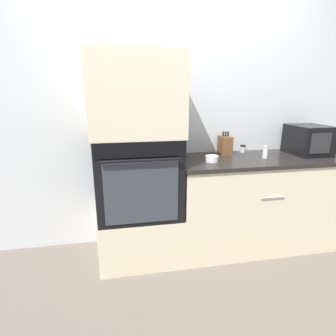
{
  "coord_description": "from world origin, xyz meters",
  "views": [
    {
      "loc": [
        -0.5,
        -1.89,
        1.48
      ],
      "look_at": [
        -0.12,
        0.21,
        0.87
      ],
      "focal_mm": 28.0,
      "sensor_mm": 36.0,
      "label": 1
    }
  ],
  "objects_px": {
    "microwave": "(308,140)",
    "bowl": "(212,159)",
    "knife_block": "(225,145)",
    "condiment_jar_mid": "(183,151)",
    "condiment_jar_near": "(243,149)",
    "condiment_jar_far": "(265,152)",
    "wall_oven": "(139,175)"
  },
  "relations": [
    {
      "from": "condiment_jar_far",
      "to": "bowl",
      "type": "bearing_deg",
      "value": -177.13
    },
    {
      "from": "condiment_jar_mid",
      "to": "condiment_jar_far",
      "type": "distance_m",
      "value": 0.76
    },
    {
      "from": "wall_oven",
      "to": "condiment_jar_near",
      "type": "xyz_separation_m",
      "value": [
        1.07,
        0.23,
        0.15
      ]
    },
    {
      "from": "knife_block",
      "to": "condiment_jar_mid",
      "type": "relative_size",
      "value": 2.85
    },
    {
      "from": "bowl",
      "to": "wall_oven",
      "type": "bearing_deg",
      "value": 173.95
    },
    {
      "from": "bowl",
      "to": "condiment_jar_far",
      "type": "height_order",
      "value": "condiment_jar_far"
    },
    {
      "from": "knife_block",
      "to": "condiment_jar_near",
      "type": "height_order",
      "value": "knife_block"
    },
    {
      "from": "knife_block",
      "to": "bowl",
      "type": "height_order",
      "value": "knife_block"
    },
    {
      "from": "microwave",
      "to": "condiment_jar_near",
      "type": "xyz_separation_m",
      "value": [
        -0.59,
        0.18,
        -0.1
      ]
    },
    {
      "from": "wall_oven",
      "to": "condiment_jar_far",
      "type": "distance_m",
      "value": 1.17
    },
    {
      "from": "wall_oven",
      "to": "condiment_jar_far",
      "type": "xyz_separation_m",
      "value": [
        1.16,
        -0.04,
        0.17
      ]
    },
    {
      "from": "wall_oven",
      "to": "knife_block",
      "type": "xyz_separation_m",
      "value": [
        0.86,
        0.19,
        0.2
      ]
    },
    {
      "from": "microwave",
      "to": "condiment_jar_far",
      "type": "height_order",
      "value": "microwave"
    },
    {
      "from": "knife_block",
      "to": "bowl",
      "type": "relative_size",
      "value": 1.88
    },
    {
      "from": "microwave",
      "to": "bowl",
      "type": "relative_size",
      "value": 3.26
    },
    {
      "from": "bowl",
      "to": "condiment_jar_near",
      "type": "xyz_separation_m",
      "value": [
        0.44,
        0.3,
        0.01
      ]
    },
    {
      "from": "knife_block",
      "to": "condiment_jar_mid",
      "type": "distance_m",
      "value": 0.41
    },
    {
      "from": "bowl",
      "to": "condiment_jar_mid",
      "type": "relative_size",
      "value": 1.52
    },
    {
      "from": "microwave",
      "to": "knife_block",
      "type": "relative_size",
      "value": 1.73
    },
    {
      "from": "wall_oven",
      "to": "microwave",
      "type": "height_order",
      "value": "microwave"
    },
    {
      "from": "wall_oven",
      "to": "condiment_jar_near",
      "type": "bearing_deg",
      "value": 12.24
    },
    {
      "from": "microwave",
      "to": "condiment_jar_near",
      "type": "distance_m",
      "value": 0.63
    },
    {
      "from": "wall_oven",
      "to": "condiment_jar_mid",
      "type": "xyz_separation_m",
      "value": [
        0.45,
        0.22,
        0.15
      ]
    },
    {
      "from": "condiment_jar_mid",
      "to": "wall_oven",
      "type": "bearing_deg",
      "value": -153.93
    },
    {
      "from": "wall_oven",
      "to": "knife_block",
      "type": "bearing_deg",
      "value": 12.53
    },
    {
      "from": "microwave",
      "to": "bowl",
      "type": "bearing_deg",
      "value": -173.16
    },
    {
      "from": "condiment_jar_far",
      "to": "microwave",
      "type": "bearing_deg",
      "value": 10.9
    },
    {
      "from": "bowl",
      "to": "condiment_jar_mid",
      "type": "xyz_separation_m",
      "value": [
        -0.18,
        0.29,
        0.01
      ]
    },
    {
      "from": "knife_block",
      "to": "wall_oven",
      "type": "bearing_deg",
      "value": -167.47
    },
    {
      "from": "wall_oven",
      "to": "knife_block",
      "type": "relative_size",
      "value": 3.17
    },
    {
      "from": "wall_oven",
      "to": "condiment_jar_far",
      "type": "bearing_deg",
      "value": -2.03
    },
    {
      "from": "condiment_jar_near",
      "to": "condiment_jar_mid",
      "type": "bearing_deg",
      "value": -178.92
    }
  ]
}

